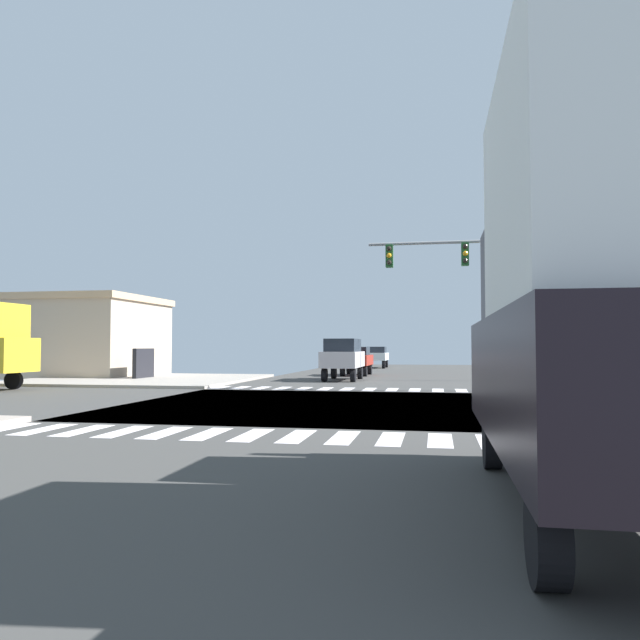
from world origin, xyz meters
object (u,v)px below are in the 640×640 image
suv_queued_1 (343,356)px  box_truck_leading_1 (598,290)px  bank_building (68,337)px  sedan_farside_2 (357,358)px  traffic_signal_mast (477,272)px  street_lamp (524,286)px  sedan_crossing_3 (377,355)px

suv_queued_1 → box_truck_leading_1: (7.00, -27.18, 1.17)m
bank_building → box_truck_leading_1: size_ratio=1.70×
sedan_farside_2 → bank_building: bearing=15.7°
traffic_signal_mast → street_lamp: bearing=69.5°
street_lamp → suv_queued_1: street_lamp is taller
box_truck_leading_1 → sedan_crossing_3: bearing=98.4°
traffic_signal_mast → sedan_farside_2: size_ratio=1.81×
bank_building → sedan_crossing_3: bearing=47.3°
street_lamp → suv_queued_1: size_ratio=1.94×
bank_building → sedan_farside_2: bearing=15.7°
bank_building → suv_queued_1: 17.92m
traffic_signal_mast → suv_queued_1: size_ratio=1.69×
traffic_signal_mast → street_lamp: street_lamp is taller
street_lamp → box_truck_leading_1: size_ratio=1.24×
suv_queued_1 → sedan_farside_2: bearing=-90.0°
sedan_crossing_3 → box_truck_leading_1: bearing=98.4°
traffic_signal_mast → suv_queued_1: 10.57m
street_lamp → suv_queued_1: 10.81m
sedan_crossing_3 → traffic_signal_mast: bearing=104.3°
traffic_signal_mast → sedan_farside_2: 15.35m
street_lamp → bank_building: (-27.87, -0.15, -2.73)m
street_lamp → sedan_farside_2: street_lamp is taller
street_lamp → suv_queued_1: (-10.02, -1.19, -3.86)m
suv_queued_1 → street_lamp: bearing=-173.2°
sedan_crossing_3 → suv_queued_1: (0.00, -20.38, 0.28)m
street_lamp → sedan_farside_2: bearing=154.1°
traffic_signal_mast → bank_building: (-24.81, 8.06, -2.61)m
bank_building → box_truck_leading_1: (24.85, -28.22, 0.03)m
street_lamp → bank_building: street_lamp is taller
sedan_farside_2 → box_truck_leading_1: bearing=101.9°
suv_queued_1 → box_truck_leading_1: size_ratio=0.64×
traffic_signal_mast → suv_queued_1: bearing=134.8°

